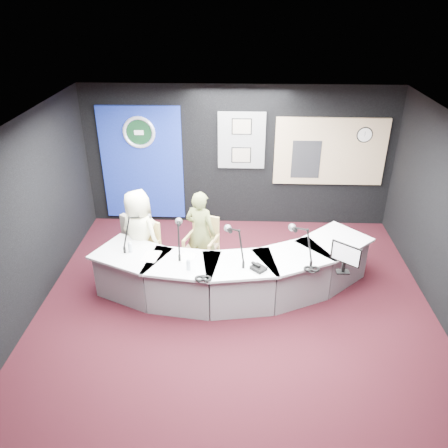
{
  "coord_description": "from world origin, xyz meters",
  "views": [
    {
      "loc": [
        0.04,
        -5.33,
        4.38
      ],
      "look_at": [
        -0.2,
        0.8,
        1.1
      ],
      "focal_mm": 36.0,
      "sensor_mm": 36.0,
      "label": 1
    }
  ],
  "objects_px": {
    "armchair_left": "(141,252)",
    "person_woman": "(201,233)",
    "broadcast_desk": "(233,272)",
    "person_man": "(140,235)",
    "armchair_right": "(201,246)"
  },
  "relations": [
    {
      "from": "armchair_right",
      "to": "person_man",
      "type": "xyz_separation_m",
      "value": [
        -0.99,
        -0.16,
        0.29
      ]
    },
    {
      "from": "armchair_left",
      "to": "person_woman",
      "type": "bearing_deg",
      "value": 41.46
    },
    {
      "from": "broadcast_desk",
      "to": "armchair_right",
      "type": "relative_size",
      "value": 4.63
    },
    {
      "from": "broadcast_desk",
      "to": "armchair_right",
      "type": "distance_m",
      "value": 0.82
    },
    {
      "from": "person_woman",
      "to": "broadcast_desk",
      "type": "bearing_deg",
      "value": 156.51
    },
    {
      "from": "armchair_left",
      "to": "person_woman",
      "type": "height_order",
      "value": "person_woman"
    },
    {
      "from": "broadcast_desk",
      "to": "person_woman",
      "type": "xyz_separation_m",
      "value": [
        -0.55,
        0.6,
        0.37
      ]
    },
    {
      "from": "armchair_left",
      "to": "person_woman",
      "type": "distance_m",
      "value": 1.05
    },
    {
      "from": "armchair_left",
      "to": "person_man",
      "type": "distance_m",
      "value": 0.34
    },
    {
      "from": "person_woman",
      "to": "person_man",
      "type": "bearing_deg",
      "value": 33.33
    },
    {
      "from": "person_man",
      "to": "person_woman",
      "type": "distance_m",
      "value": 1.0
    },
    {
      "from": "broadcast_desk",
      "to": "person_woman",
      "type": "relative_size",
      "value": 3.04
    },
    {
      "from": "armchair_left",
      "to": "person_woman",
      "type": "xyz_separation_m",
      "value": [
        0.99,
        0.16,
        0.31
      ]
    },
    {
      "from": "armchair_left",
      "to": "armchair_right",
      "type": "bearing_deg",
      "value": 41.46
    },
    {
      "from": "person_man",
      "to": "person_woman",
      "type": "bearing_deg",
      "value": -141.07
    }
  ]
}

